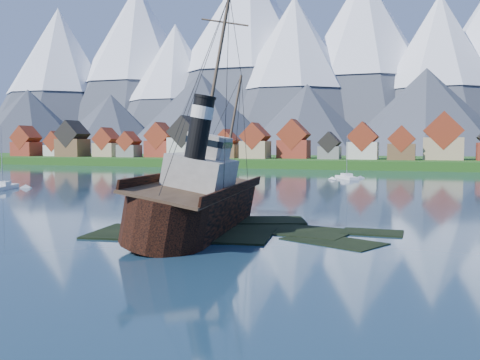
% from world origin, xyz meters
% --- Properties ---
extents(ground, '(1400.00, 1400.00, 0.00)m').
position_xyz_m(ground, '(0.00, 0.00, 0.00)').
color(ground, '#183044').
rests_on(ground, ground).
extents(shoal, '(31.71, 21.24, 1.14)m').
position_xyz_m(shoal, '(1.78, 2.15, -0.35)').
color(shoal, black).
rests_on(shoal, ground).
extents(shore_bank, '(600.00, 80.00, 3.20)m').
position_xyz_m(shore_bank, '(0.00, 170.00, 0.00)').
color(shore_bank, '#1B4D16').
rests_on(shore_bank, ground).
extents(seawall, '(600.00, 2.50, 2.00)m').
position_xyz_m(seawall, '(0.00, 132.00, 0.00)').
color(seawall, '#3F3D38').
rests_on(seawall, ground).
extents(town, '(250.96, 16.69, 17.30)m').
position_xyz_m(town, '(-33.12, 152.18, 8.99)').
color(town, maroon).
rests_on(town, ground).
extents(mountains, '(965.00, 340.00, 205.00)m').
position_xyz_m(mountains, '(-0.79, 481.26, 89.34)').
color(mountains, '#2D333D').
rests_on(mountains, ground).
extents(tugboat_wreck, '(7.33, 31.59, 25.03)m').
position_xyz_m(tugboat_wreck, '(-2.79, 2.73, 3.14)').
color(tugboat_wreck, black).
rests_on(tugboat_wreck, ground).
extents(sailboat_a, '(6.30, 10.70, 12.79)m').
position_xyz_m(sailboat_a, '(-58.38, 33.38, 0.28)').
color(sailboat_a, white).
rests_on(sailboat_a, ground).
extents(sailboat_e, '(7.11, 9.92, 11.59)m').
position_xyz_m(sailboat_e, '(1.35, 85.97, 0.25)').
color(sailboat_e, white).
rests_on(sailboat_e, ground).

